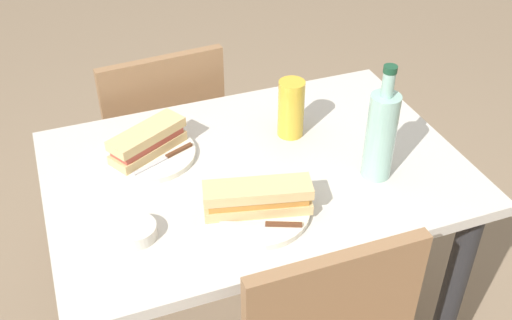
# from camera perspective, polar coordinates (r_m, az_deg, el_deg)

# --- Properties ---
(dining_table) EXTENTS (1.02, 0.70, 0.77)m
(dining_table) POSITION_cam_1_polar(r_m,az_deg,el_deg) (1.62, 0.00, -4.58)
(dining_table) COLOR beige
(dining_table) RESTS_ON ground
(chair_near) EXTENTS (0.43, 0.43, 0.87)m
(chair_near) POSITION_cam_1_polar(r_m,az_deg,el_deg) (2.08, -8.82, 1.42)
(chair_near) COLOR #936B47
(chair_near) RESTS_ON ground
(plate_near) EXTENTS (0.24, 0.24, 0.01)m
(plate_near) POSITION_cam_1_polar(r_m,az_deg,el_deg) (1.58, -9.88, 0.55)
(plate_near) COLOR silver
(plate_near) RESTS_ON dining_table
(baguette_sandwich_near) EXTENTS (0.21, 0.16, 0.07)m
(baguette_sandwich_near) POSITION_cam_1_polar(r_m,az_deg,el_deg) (1.56, -10.04, 1.78)
(baguette_sandwich_near) COLOR #DBB77A
(baguette_sandwich_near) RESTS_ON plate_near
(knife_near) EXTENTS (0.17, 0.08, 0.01)m
(knife_near) POSITION_cam_1_polar(r_m,az_deg,el_deg) (1.55, -8.28, 0.29)
(knife_near) COLOR silver
(knife_near) RESTS_ON plate_near
(plate_far) EXTENTS (0.24, 0.24, 0.01)m
(plate_far) POSITION_cam_1_polar(r_m,az_deg,el_deg) (1.39, 0.15, -4.82)
(plate_far) COLOR silver
(plate_far) RESTS_ON dining_table
(baguette_sandwich_far) EXTENTS (0.25, 0.12, 0.07)m
(baguette_sandwich_far) POSITION_cam_1_polar(r_m,az_deg,el_deg) (1.36, 0.15, -3.51)
(baguette_sandwich_far) COLOR #DBB77A
(baguette_sandwich_far) RESTS_ON plate_far
(knife_far) EXTENTS (0.17, 0.08, 0.01)m
(knife_far) POSITION_cam_1_polar(r_m,az_deg,el_deg) (1.34, 0.93, -5.98)
(knife_far) COLOR silver
(knife_far) RESTS_ON plate_far
(water_bottle) EXTENTS (0.07, 0.07, 0.30)m
(water_bottle) POSITION_cam_1_polar(r_m,az_deg,el_deg) (1.47, 11.52, 2.38)
(water_bottle) COLOR #99C6B7
(water_bottle) RESTS_ON dining_table
(beer_glass) EXTENTS (0.07, 0.07, 0.16)m
(beer_glass) POSITION_cam_1_polar(r_m,az_deg,el_deg) (1.61, 3.27, 4.79)
(beer_glass) COLOR gold
(beer_glass) RESTS_ON dining_table
(olive_bowl) EXTENTS (0.09, 0.09, 0.03)m
(olive_bowl) POSITION_cam_1_polar(r_m,az_deg,el_deg) (1.35, -11.11, -6.50)
(olive_bowl) COLOR silver
(olive_bowl) RESTS_ON dining_table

